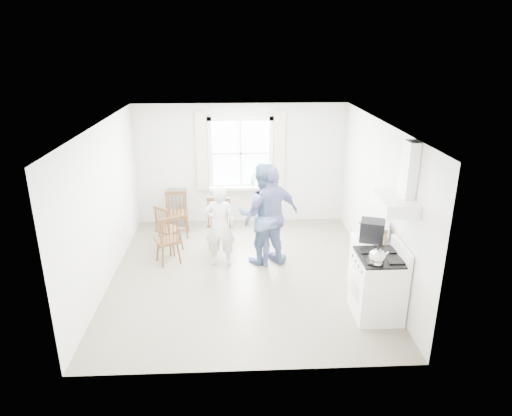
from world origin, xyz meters
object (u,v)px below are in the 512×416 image
(low_cabinet, at_px, (369,265))
(person_right, at_px, (272,216))
(gas_stove, at_px, (378,285))
(windsor_chair_c, at_px, (169,235))
(person_left, at_px, (220,226))
(windsor_chair_a, at_px, (177,208))
(stereo_stack, at_px, (372,231))
(person_mid, at_px, (262,214))
(windsor_chair_b, at_px, (220,217))

(low_cabinet, relative_size, person_right, 0.49)
(gas_stove, distance_m, windsor_chair_c, 3.68)
(low_cabinet, height_order, person_left, person_left)
(windsor_chair_a, distance_m, windsor_chair_c, 1.20)
(stereo_stack, distance_m, windsor_chair_c, 3.51)
(stereo_stack, height_order, windsor_chair_c, stereo_stack)
(gas_stove, distance_m, low_cabinet, 0.70)
(low_cabinet, distance_m, windsor_chair_a, 4.00)
(low_cabinet, height_order, person_mid, person_mid)
(windsor_chair_b, height_order, windsor_chair_c, windsor_chair_b)
(windsor_chair_c, relative_size, person_right, 0.51)
(person_left, bearing_deg, low_cabinet, 163.83)
(person_right, bearing_deg, windsor_chair_c, -29.51)
(stereo_stack, distance_m, person_right, 1.82)
(low_cabinet, xyz_separation_m, person_right, (-1.47, 1.03, 0.46))
(person_mid, bearing_deg, low_cabinet, 142.89)
(person_left, bearing_deg, person_mid, -165.29)
(gas_stove, height_order, windsor_chair_a, gas_stove)
(windsor_chair_c, bearing_deg, gas_stove, -28.67)
(gas_stove, height_order, stereo_stack, stereo_stack)
(gas_stove, relative_size, windsor_chair_a, 1.08)
(stereo_stack, distance_m, person_left, 2.62)
(stereo_stack, relative_size, person_mid, 0.24)
(stereo_stack, distance_m, windsor_chair_b, 2.99)
(windsor_chair_b, bearing_deg, low_cabinet, -34.93)
(windsor_chair_a, distance_m, person_mid, 2.04)
(person_mid, bearing_deg, gas_stove, 127.97)
(windsor_chair_c, distance_m, person_mid, 1.71)
(windsor_chair_a, bearing_deg, stereo_stack, -35.08)
(windsor_chair_c, xyz_separation_m, person_right, (1.83, -0.04, 0.34))
(windsor_chair_b, xyz_separation_m, windsor_chair_c, (-0.89, -0.62, -0.10))
(low_cabinet, bearing_deg, windsor_chair_a, 145.46)
(windsor_chair_a, distance_m, windsor_chair_b, 1.05)
(low_cabinet, bearing_deg, person_mid, 145.65)
(windsor_chair_b, relative_size, windsor_chair_c, 1.17)
(stereo_stack, relative_size, person_right, 0.25)
(windsor_chair_a, height_order, windsor_chair_b, windsor_chair_b)
(windsor_chair_a, xyz_separation_m, windsor_chair_c, (-0.01, -1.20, -0.07))
(stereo_stack, xyz_separation_m, windsor_chair_a, (-3.28, 2.30, -0.43))
(person_mid, bearing_deg, person_left, 5.18)
(windsor_chair_a, bearing_deg, person_mid, -34.73)
(windsor_chair_c, bearing_deg, person_mid, 1.71)
(gas_stove, bearing_deg, windsor_chair_c, 151.33)
(person_right, bearing_deg, windsor_chair_b, -63.25)
(windsor_chair_b, relative_size, person_right, 0.60)
(low_cabinet, bearing_deg, stereo_stack, -101.73)
(windsor_chair_b, distance_m, person_left, 0.68)
(windsor_chair_b, bearing_deg, person_right, -34.84)
(person_mid, height_order, person_right, person_mid)
(windsor_chair_c, bearing_deg, windsor_chair_b, 34.99)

